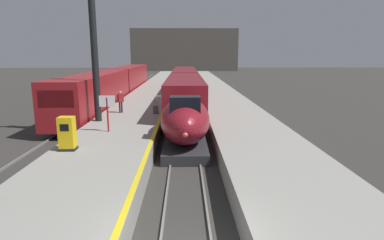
% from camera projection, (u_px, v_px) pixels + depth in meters
% --- Properties ---
extents(platform_left, '(4.80, 110.00, 1.05)m').
position_uv_depth(platform_left, '(145.00, 104.00, 32.30)').
color(platform_left, gray).
rests_on(platform_left, ground).
extents(platform_right, '(4.80, 110.00, 1.05)m').
position_uv_depth(platform_right, '(224.00, 104.00, 32.48)').
color(platform_right, gray).
rests_on(platform_right, ground).
extents(platform_left_safety_stripe, '(0.20, 107.80, 0.01)m').
position_uv_depth(platform_left_safety_stripe, '(167.00, 99.00, 32.24)').
color(platform_left_safety_stripe, yellow).
rests_on(platform_left_safety_stripe, platform_left).
extents(rail_main_left, '(0.08, 110.00, 0.12)m').
position_uv_depth(rail_main_left, '(178.00, 104.00, 35.16)').
color(rail_main_left, slate).
rests_on(rail_main_left, ground).
extents(rail_main_right, '(0.08, 110.00, 0.12)m').
position_uv_depth(rail_main_right, '(192.00, 104.00, 35.19)').
color(rail_main_right, slate).
rests_on(rail_main_right, ground).
extents(rail_secondary_left, '(0.08, 110.00, 0.12)m').
position_uv_depth(rail_secondary_left, '(105.00, 105.00, 34.97)').
color(rail_secondary_left, slate).
rests_on(rail_secondary_left, ground).
extents(rail_secondary_right, '(0.08, 110.00, 0.12)m').
position_uv_depth(rail_secondary_right, '(118.00, 105.00, 35.01)').
color(rail_secondary_right, slate).
rests_on(rail_secondary_right, ground).
extents(highspeed_train_main, '(2.92, 37.38, 3.60)m').
position_uv_depth(highspeed_train_main, '(185.00, 89.00, 33.05)').
color(highspeed_train_main, maroon).
rests_on(highspeed_train_main, ground).
extents(regional_train_adjacent, '(2.85, 36.60, 3.80)m').
position_uv_depth(regional_train_adjacent, '(117.00, 83.00, 37.72)').
color(regional_train_adjacent, maroon).
rests_on(regional_train_adjacent, ground).
extents(station_column_mid, '(4.00, 0.68, 10.34)m').
position_uv_depth(station_column_mid, '(93.00, 28.00, 20.39)').
color(station_column_mid, black).
rests_on(station_column_mid, platform_left).
extents(passenger_near_edge, '(0.48, 0.40, 1.69)m').
position_uv_depth(passenger_near_edge, '(120.00, 100.00, 24.47)').
color(passenger_near_edge, '#23232D').
rests_on(passenger_near_edge, platform_left).
extents(rolling_suitcase, '(0.40, 0.22, 0.98)m').
position_uv_depth(rolling_suitcase, '(156.00, 110.00, 24.25)').
color(rolling_suitcase, '#4C4C51').
rests_on(rolling_suitcase, platform_left).
extents(ticket_machine_yellow, '(0.76, 0.62, 1.60)m').
position_uv_depth(ticket_machine_yellow, '(67.00, 135.00, 14.90)').
color(ticket_machine_yellow, yellow).
rests_on(ticket_machine_yellow, platform_left).
extents(departure_info_board, '(0.90, 0.10, 2.12)m').
position_uv_depth(departure_info_board, '(107.00, 106.00, 18.35)').
color(departure_info_board, maroon).
rests_on(departure_info_board, platform_left).
extents(terminus_back_wall, '(36.00, 2.00, 14.00)m').
position_uv_depth(terminus_back_wall, '(185.00, 50.00, 106.70)').
color(terminus_back_wall, '#4C4742').
rests_on(terminus_back_wall, ground).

